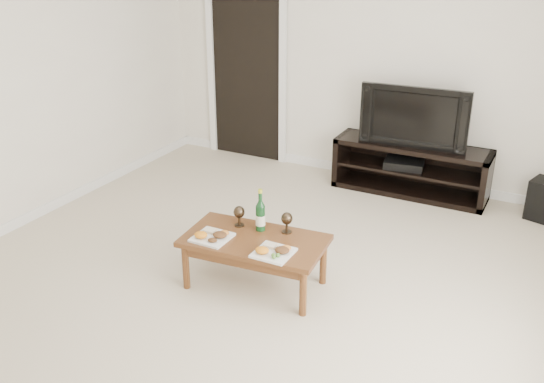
% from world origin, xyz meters
% --- Properties ---
extents(floor, '(5.50, 5.50, 0.00)m').
position_xyz_m(floor, '(0.00, 0.00, 0.00)').
color(floor, beige).
rests_on(floor, ground).
extents(back_wall, '(5.00, 0.04, 2.60)m').
position_xyz_m(back_wall, '(0.00, 2.77, 1.30)').
color(back_wall, white).
rests_on(back_wall, ground).
extents(doorway, '(0.90, 0.02, 2.05)m').
position_xyz_m(doorway, '(-1.55, 2.73, 1.02)').
color(doorway, black).
rests_on(doorway, ground).
extents(media_console, '(1.61, 0.45, 0.55)m').
position_xyz_m(media_console, '(0.58, 2.50, 0.28)').
color(media_console, black).
rests_on(media_console, ground).
extents(television, '(1.10, 0.21, 0.63)m').
position_xyz_m(television, '(0.58, 2.50, 0.87)').
color(television, black).
rests_on(television, media_console).
extents(av_receiver, '(0.44, 0.36, 0.08)m').
position_xyz_m(av_receiver, '(0.50, 2.48, 0.33)').
color(av_receiver, black).
rests_on(av_receiver, media_console).
extents(subwoofer, '(0.33, 0.33, 0.40)m').
position_xyz_m(subwoofer, '(1.91, 2.47, 0.20)').
color(subwoofer, black).
rests_on(subwoofer, ground).
extents(coffee_table, '(1.14, 0.69, 0.42)m').
position_xyz_m(coffee_table, '(0.01, 0.11, 0.21)').
color(coffee_table, brown).
rests_on(coffee_table, ground).
extents(plate_left, '(0.27, 0.27, 0.07)m').
position_xyz_m(plate_left, '(-0.28, -0.04, 0.45)').
color(plate_left, white).
rests_on(plate_left, coffee_table).
extents(plate_right, '(0.27, 0.27, 0.07)m').
position_xyz_m(plate_right, '(0.25, -0.04, 0.45)').
color(plate_right, white).
rests_on(plate_right, coffee_table).
extents(wine_bottle, '(0.07, 0.07, 0.35)m').
position_xyz_m(wine_bottle, '(-0.02, 0.26, 0.59)').
color(wine_bottle, '#0F3918').
rests_on(wine_bottle, coffee_table).
extents(goblet_left, '(0.09, 0.09, 0.17)m').
position_xyz_m(goblet_left, '(-0.21, 0.25, 0.51)').
color(goblet_left, '#34291C').
rests_on(goblet_left, coffee_table).
extents(goblet_right, '(0.09, 0.09, 0.17)m').
position_xyz_m(goblet_right, '(0.18, 0.32, 0.51)').
color(goblet_right, '#34291C').
rests_on(goblet_right, coffee_table).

